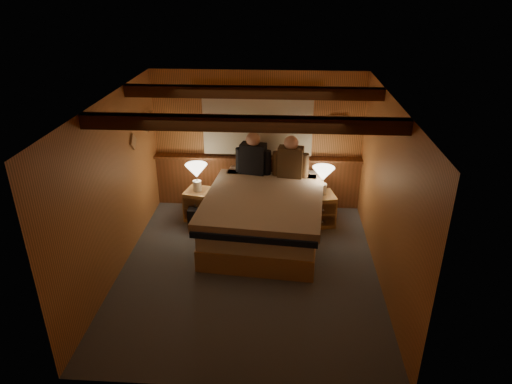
# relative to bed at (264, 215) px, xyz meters

# --- Properties ---
(floor) EXTENTS (4.20, 4.20, 0.00)m
(floor) POSITION_rel_bed_xyz_m (-0.18, -0.86, -0.40)
(floor) COLOR #4C515A
(floor) RESTS_ON ground
(ceiling) EXTENTS (4.20, 4.20, 0.00)m
(ceiling) POSITION_rel_bed_xyz_m (-0.18, -0.86, 2.00)
(ceiling) COLOR #BF8A47
(ceiling) RESTS_ON wall_back
(wall_back) EXTENTS (3.60, 0.00, 3.60)m
(wall_back) POSITION_rel_bed_xyz_m (-0.18, 1.24, 0.80)
(wall_back) COLOR #DB8B4E
(wall_back) RESTS_ON floor
(wall_left) EXTENTS (0.00, 4.20, 4.20)m
(wall_left) POSITION_rel_bed_xyz_m (-1.98, -0.86, 0.80)
(wall_left) COLOR #DB8B4E
(wall_left) RESTS_ON floor
(wall_right) EXTENTS (0.00, 4.20, 4.20)m
(wall_right) POSITION_rel_bed_xyz_m (1.62, -0.86, 0.80)
(wall_right) COLOR #DB8B4E
(wall_right) RESTS_ON floor
(wall_front) EXTENTS (3.60, 0.00, 3.60)m
(wall_front) POSITION_rel_bed_xyz_m (-0.18, -2.96, 0.80)
(wall_front) COLOR #DB8B4E
(wall_front) RESTS_ON floor
(wainscot) EXTENTS (3.60, 0.23, 0.94)m
(wainscot) POSITION_rel_bed_xyz_m (-0.18, 1.18, 0.09)
(wainscot) COLOR brown
(wainscot) RESTS_ON wall_back
(curtain_window) EXTENTS (2.18, 0.09, 1.11)m
(curtain_window) POSITION_rel_bed_xyz_m (-0.18, 1.17, 1.12)
(curtain_window) COLOR #482312
(curtain_window) RESTS_ON wall_back
(ceiling_beams) EXTENTS (3.60, 1.65, 0.16)m
(ceiling_beams) POSITION_rel_bed_xyz_m (-0.18, -0.71, 1.91)
(ceiling_beams) COLOR #482312
(ceiling_beams) RESTS_ON ceiling
(coat_rail) EXTENTS (0.05, 0.55, 0.24)m
(coat_rail) POSITION_rel_bed_xyz_m (-1.90, 0.72, 1.27)
(coat_rail) COLOR silver
(coat_rail) RESTS_ON wall_left
(framed_print) EXTENTS (0.30, 0.04, 0.25)m
(framed_print) POSITION_rel_bed_xyz_m (1.17, 1.22, 1.15)
(framed_print) COLOR tan
(framed_print) RESTS_ON wall_back
(bed) EXTENTS (1.93, 2.41, 0.77)m
(bed) POSITION_rel_bed_xyz_m (0.00, 0.00, 0.00)
(bed) COLOR tan
(bed) RESTS_ON floor
(nightstand_left) EXTENTS (0.55, 0.52, 0.52)m
(nightstand_left) POSITION_rel_bed_xyz_m (-1.11, 0.58, -0.14)
(nightstand_left) COLOR tan
(nightstand_left) RESTS_ON floor
(nightstand_right) EXTENTS (0.57, 0.53, 0.54)m
(nightstand_right) POSITION_rel_bed_xyz_m (0.88, 0.52, -0.13)
(nightstand_right) COLOR tan
(nightstand_right) RESTS_ON floor
(lamp_left) EXTENTS (0.36, 0.36, 0.47)m
(lamp_left) POSITION_rel_bed_xyz_m (-1.15, 0.57, 0.45)
(lamp_left) COLOR white
(lamp_left) RESTS_ON nightstand_left
(lamp_right) EXTENTS (0.36, 0.36, 0.47)m
(lamp_right) POSITION_rel_bed_xyz_m (0.92, 0.55, 0.47)
(lamp_right) COLOR white
(lamp_right) RESTS_ON nightstand_right
(person_left) EXTENTS (0.60, 0.32, 0.74)m
(person_left) POSITION_rel_bed_xyz_m (-0.23, 0.83, 0.66)
(person_left) COLOR black
(person_left) RESTS_ON bed
(person_right) EXTENTS (0.59, 0.29, 0.73)m
(person_right) POSITION_rel_bed_xyz_m (0.39, 0.72, 0.65)
(person_right) COLOR #47311C
(person_right) RESTS_ON bed
(duffel_bag) EXTENTS (0.54, 0.33, 0.38)m
(duffel_bag) POSITION_rel_bed_xyz_m (-1.00, 0.36, -0.23)
(duffel_bag) COLOR black
(duffel_bag) RESTS_ON floor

